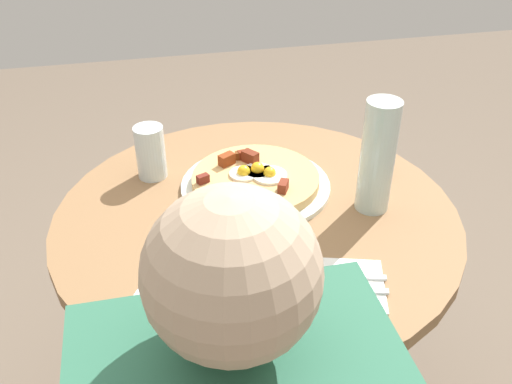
# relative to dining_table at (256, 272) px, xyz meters

# --- Properties ---
(dining_table) EXTENTS (0.87, 0.87, 0.72)m
(dining_table) POSITION_rel_dining_table_xyz_m (0.00, 0.00, 0.00)
(dining_table) COLOR olive
(dining_table) RESTS_ON ground_plane
(pizza_plate) EXTENTS (0.34, 0.34, 0.01)m
(pizza_plate) POSITION_rel_dining_table_xyz_m (-0.02, -0.09, 0.18)
(pizza_plate) COLOR silver
(pizza_plate) RESTS_ON dining_table
(breakfast_pizza) EXTENTS (0.29, 0.29, 0.05)m
(breakfast_pizza) POSITION_rel_dining_table_xyz_m (-0.02, -0.09, 0.20)
(breakfast_pizza) COLOR tan
(breakfast_pizza) RESTS_ON pizza_plate
(bread_plate) EXTENTS (0.17, 0.17, 0.01)m
(bread_plate) POSITION_rel_dining_table_xyz_m (0.19, 0.25, 0.18)
(bread_plate) COLOR white
(bread_plate) RESTS_ON dining_table
(napkin) EXTENTS (0.20, 0.18, 0.00)m
(napkin) POSITION_rel_dining_table_xyz_m (-0.09, 0.25, 0.17)
(napkin) COLOR white
(napkin) RESTS_ON dining_table
(fork) EXTENTS (0.18, 0.06, 0.00)m
(fork) POSITION_rel_dining_table_xyz_m (-0.09, 0.27, 0.18)
(fork) COLOR silver
(fork) RESTS_ON napkin
(knife) EXTENTS (0.18, 0.06, 0.00)m
(knife) POSITION_rel_dining_table_xyz_m (-0.10, 0.24, 0.18)
(knife) COLOR silver
(knife) RESTS_ON napkin
(water_glass) EXTENTS (0.07, 0.07, 0.13)m
(water_glass) POSITION_rel_dining_table_xyz_m (0.21, -0.20, 0.23)
(water_glass) COLOR silver
(water_glass) RESTS_ON dining_table
(water_bottle) EXTENTS (0.07, 0.07, 0.25)m
(water_bottle) POSITION_rel_dining_table_xyz_m (-0.25, 0.04, 0.30)
(water_bottle) COLOR silver
(water_bottle) RESTS_ON dining_table
(salt_shaker) EXTENTS (0.03, 0.03, 0.06)m
(salt_shaker) POSITION_rel_dining_table_xyz_m (-0.01, 0.15, 0.20)
(salt_shaker) COLOR white
(salt_shaker) RESTS_ON dining_table
(pepper_shaker) EXTENTS (0.03, 0.03, 0.05)m
(pepper_shaker) POSITION_rel_dining_table_xyz_m (-0.32, -0.09, 0.20)
(pepper_shaker) COLOR #3F3833
(pepper_shaker) RESTS_ON dining_table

